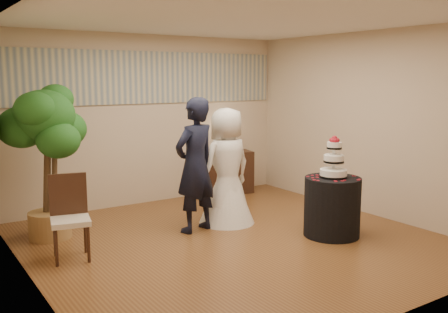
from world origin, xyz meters
TOP-DOWN VIEW (x-y plane):
  - floor at (0.00, 0.00)m, footprint 5.00×5.00m
  - ceiling at (0.00, 0.00)m, footprint 5.00×5.00m
  - wall_back at (0.00, 2.50)m, footprint 5.00×0.06m
  - wall_front at (0.00, -2.50)m, footprint 5.00×0.06m
  - wall_left at (-2.50, 0.00)m, footprint 0.06×5.00m
  - wall_right at (2.50, 0.00)m, footprint 0.06×5.00m
  - mural_border at (0.00, 2.48)m, footprint 4.90×0.02m
  - groom at (-0.20, 0.65)m, footprint 0.76×0.59m
  - bride at (0.38, 0.75)m, footprint 0.90×0.89m
  - cake_table at (1.21, -0.54)m, footprint 0.94×0.94m
  - wedding_cake at (1.21, -0.54)m, footprint 0.36×0.36m
  - console at (1.42, 2.30)m, footprint 0.98×0.56m
  - table_lamp at (1.42, 2.30)m, footprint 0.30×0.30m
  - ficus_tree at (-1.96, 1.46)m, footprint 1.39×1.39m
  - side_chair at (-1.96, 0.51)m, footprint 0.54×0.56m

SIDE VIEW (x-z plane):
  - floor at x=0.00m, z-range 0.00..0.00m
  - console at x=1.42m, z-range 0.00..0.77m
  - cake_table at x=1.21m, z-range 0.00..0.79m
  - side_chair at x=-1.96m, z-range 0.00..0.99m
  - bride at x=0.38m, z-range 0.00..1.68m
  - groom at x=-0.20m, z-range 0.00..1.84m
  - ficus_tree at x=-1.96m, z-range 0.00..2.06m
  - table_lamp at x=1.42m, z-range 0.77..1.35m
  - wedding_cake at x=1.21m, z-range 0.79..1.35m
  - wall_back at x=0.00m, z-range 0.00..2.80m
  - wall_front at x=0.00m, z-range 0.00..2.80m
  - wall_left at x=-2.50m, z-range 0.00..2.80m
  - wall_right at x=2.50m, z-range 0.00..2.80m
  - mural_border at x=0.00m, z-range 1.68..2.52m
  - ceiling at x=0.00m, z-range 2.80..2.80m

